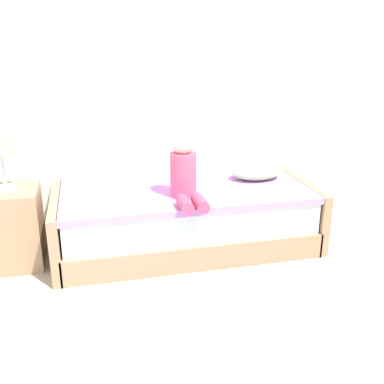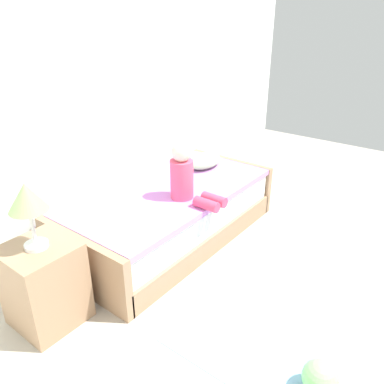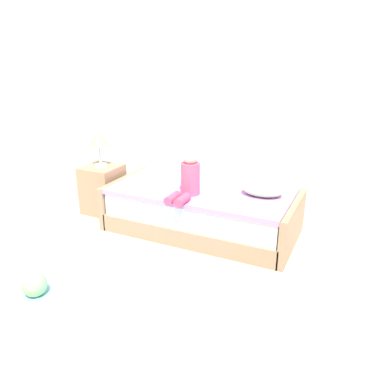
{
  "view_description": "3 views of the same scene",
  "coord_description": "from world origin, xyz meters",
  "px_view_note": "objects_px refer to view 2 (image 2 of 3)",
  "views": [
    {
      "loc": [
        -0.05,
        -1.36,
        1.66
      ],
      "look_at": [
        0.7,
        1.75,
        0.55
      ],
      "focal_mm": 41.85,
      "sensor_mm": 36.0,
      "label": 1
    },
    {
      "loc": [
        -1.69,
        -0.08,
        1.97
      ],
      "look_at": [
        0.7,
        1.75,
        0.55
      ],
      "focal_mm": 35.85,
      "sensor_mm": 36.0,
      "label": 2
    },
    {
      "loc": [
        2.3,
        -1.63,
        1.94
      ],
      "look_at": [
        0.7,
        1.75,
        0.55
      ],
      "focal_mm": 35.68,
      "sensor_mm": 36.0,
      "label": 3
    }
  ],
  "objects_px": {
    "bed": "(171,214)",
    "child_figure": "(186,177)",
    "table_lamp": "(27,200)",
    "nightstand": "(45,284)",
    "pillow": "(204,161)",
    "toy_ball": "(320,378)"
  },
  "relations": [
    {
      "from": "bed",
      "to": "child_figure",
      "type": "bearing_deg",
      "value": -102.72
    },
    {
      "from": "bed",
      "to": "table_lamp",
      "type": "distance_m",
      "value": 1.52
    },
    {
      "from": "nightstand",
      "to": "child_figure",
      "type": "xyz_separation_m",
      "value": [
        1.3,
        -0.2,
        0.4
      ]
    },
    {
      "from": "table_lamp",
      "to": "child_figure",
      "type": "relative_size",
      "value": 0.88
    },
    {
      "from": "bed",
      "to": "child_figure",
      "type": "height_order",
      "value": "child_figure"
    },
    {
      "from": "nightstand",
      "to": "table_lamp",
      "type": "xyz_separation_m",
      "value": [
        0.0,
        0.0,
        0.64
      ]
    },
    {
      "from": "table_lamp",
      "to": "pillow",
      "type": "xyz_separation_m",
      "value": [
        2.01,
        0.13,
        -0.37
      ]
    },
    {
      "from": "nightstand",
      "to": "toy_ball",
      "type": "relative_size",
      "value": 2.92
    },
    {
      "from": "table_lamp",
      "to": "child_figure",
      "type": "height_order",
      "value": "table_lamp"
    },
    {
      "from": "nightstand",
      "to": "table_lamp",
      "type": "bearing_deg",
      "value": 90.0
    },
    {
      "from": "child_figure",
      "to": "toy_ball",
      "type": "bearing_deg",
      "value": -114.88
    },
    {
      "from": "table_lamp",
      "to": "pillow",
      "type": "height_order",
      "value": "table_lamp"
    },
    {
      "from": "bed",
      "to": "table_lamp",
      "type": "relative_size",
      "value": 4.69
    },
    {
      "from": "pillow",
      "to": "table_lamp",
      "type": "bearing_deg",
      "value": -176.34
    },
    {
      "from": "nightstand",
      "to": "child_figure",
      "type": "height_order",
      "value": "child_figure"
    },
    {
      "from": "child_figure",
      "to": "toy_ball",
      "type": "distance_m",
      "value": 1.77
    },
    {
      "from": "bed",
      "to": "child_figure",
      "type": "xyz_separation_m",
      "value": [
        -0.05,
        -0.23,
        0.46
      ]
    },
    {
      "from": "pillow",
      "to": "child_figure",
      "type": "bearing_deg",
      "value": -155.16
    },
    {
      "from": "nightstand",
      "to": "pillow",
      "type": "xyz_separation_m",
      "value": [
        2.01,
        0.13,
        0.26
      ]
    },
    {
      "from": "nightstand",
      "to": "child_figure",
      "type": "relative_size",
      "value": 1.18
    },
    {
      "from": "table_lamp",
      "to": "child_figure",
      "type": "distance_m",
      "value": 1.33
    },
    {
      "from": "table_lamp",
      "to": "toy_ball",
      "type": "relative_size",
      "value": 2.19
    }
  ]
}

